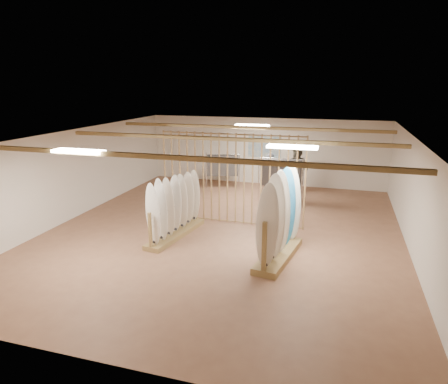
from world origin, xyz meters
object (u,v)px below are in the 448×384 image
(clothing_rack_a, at_px, (223,165))
(shopper_b, at_px, (298,167))
(shopper_a, at_px, (270,172))
(clothing_rack_b, at_px, (281,173))
(rack_right, at_px, (279,230))
(rack_left, at_px, (175,216))

(clothing_rack_a, relative_size, shopper_b, 0.69)
(shopper_a, distance_m, shopper_b, 1.18)
(clothing_rack_b, bearing_deg, rack_right, -80.69)
(clothing_rack_a, xyz_separation_m, shopper_b, (3.03, 0.04, 0.10))
(shopper_b, bearing_deg, rack_left, -95.87)
(rack_left, xyz_separation_m, clothing_rack_b, (2.31, 4.23, 0.47))
(clothing_rack_a, bearing_deg, rack_right, -78.05)
(clothing_rack_b, bearing_deg, clothing_rack_a, 154.05)
(rack_left, distance_m, rack_right, 3.11)
(clothing_rack_b, xyz_separation_m, shopper_a, (-0.52, 0.67, -0.13))
(clothing_rack_a, relative_size, shopper_a, 0.77)
(rack_left, xyz_separation_m, shopper_a, (1.79, 4.90, 0.34))
(rack_left, relative_size, clothing_rack_b, 1.55)
(rack_right, relative_size, shopper_a, 1.25)
(rack_left, bearing_deg, shopper_a, 78.55)
(rack_left, relative_size, shopper_b, 1.23)
(clothing_rack_a, distance_m, shopper_a, 2.16)
(rack_left, distance_m, clothing_rack_b, 4.84)
(shopper_a, xyz_separation_m, shopper_b, (0.97, 0.68, 0.10))
(rack_right, xyz_separation_m, shopper_a, (-1.25, 5.56, 0.20))
(shopper_a, bearing_deg, rack_left, 87.29)
(shopper_a, bearing_deg, clothing_rack_b, 145.15)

